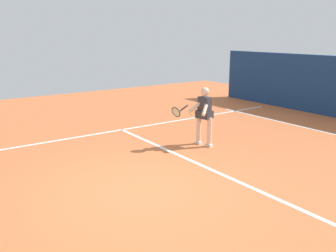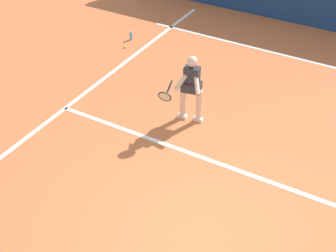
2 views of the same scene
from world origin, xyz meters
The scene contains 7 objects.
ground_plane centered at (0.00, 0.00, 0.00)m, with size 23.89×23.89×0.00m, color #C66638.
baseline_marking centered at (0.00, -6.69, 0.00)m, with size 9.25×0.10×0.01m, color white.
service_line_marking centered at (0.00, -1.80, 0.00)m, with size 8.25×0.10×0.01m, color white.
sideline_right_marking centered at (4.13, 0.00, 0.00)m, with size 0.10×16.38×0.01m, color white.
tennis_player centered at (1.47, -2.81, 0.85)m, with size 0.70×1.03×1.55m.
tennis_ball_near centered at (4.58, -4.91, 0.03)m, with size 0.07×0.07×0.07m, color #D1E533.
water_bottle centered at (4.71, -5.41, 0.12)m, with size 0.07×0.07×0.24m, color #4C9EE5.
Camera 2 is at (-2.34, 4.80, 6.18)m, focal length 51.25 mm.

